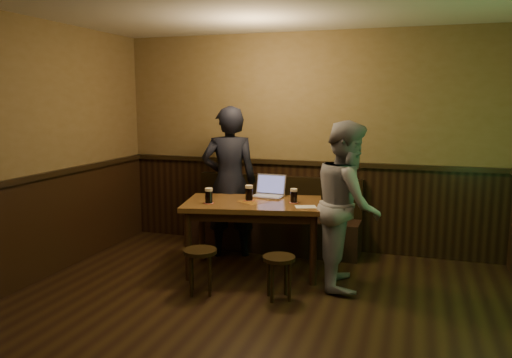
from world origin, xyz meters
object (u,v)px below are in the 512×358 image
object	(u,v)px
bench	(275,226)
pint_left	(209,196)
pint_right	(294,196)
pub_table	(253,211)
laptop	(269,191)
stool_left	(200,258)
stool_right	(279,265)
person_suit	(229,182)
pint_mid	(249,193)
person_grey	(348,204)

from	to	relation	value
bench	pint_left	bearing A→B (deg)	-111.02
bench	pint_right	world-z (taller)	pint_right
pub_table	laptop	world-z (taller)	laptop
stool_left	stool_right	bearing A→B (deg)	7.88
laptop	stool_right	bearing A→B (deg)	-65.51
pub_table	pint_right	distance (m)	0.49
pub_table	pint_left	size ratio (longest dim) A/B	9.65
bench	stool_right	xyz separation A→B (m)	(0.49, -1.59, 0.03)
stool_left	person_suit	bearing A→B (deg)	97.68
pint_right	pint_mid	bearing A→B (deg)	-175.51
bench	person_suit	distance (m)	0.89
pint_mid	laptop	bearing A→B (deg)	63.61
stool_right	pint_mid	bearing A→B (deg)	127.50
bench	pub_table	world-z (taller)	bench
stool_right	person_suit	bearing A→B (deg)	129.35
laptop	person_suit	world-z (taller)	person_suit
pint_right	person_suit	distance (m)	1.01
pint_left	person_suit	world-z (taller)	person_suit
laptop	person_suit	xyz separation A→B (m)	(-0.56, 0.16, 0.06)
pint_right	person_suit	bearing A→B (deg)	155.71
bench	stool_left	distance (m)	1.73
stool_right	person_grey	world-z (taller)	person_grey
stool_right	pint_mid	size ratio (longest dim) A/B	2.43
bench	stool_right	bearing A→B (deg)	-72.92
stool_right	pint_left	world-z (taller)	pint_left
pub_table	pint_right	size ratio (longest dim) A/B	10.37
person_grey	person_suit	bearing A→B (deg)	59.01
bench	pint_right	size ratio (longest dim) A/B	13.69
stool_left	laptop	world-z (taller)	laptop
stool_left	person_grey	size ratio (longest dim) A/B	0.26
pint_left	laptop	xyz separation A→B (m)	(0.52, 0.58, -0.02)
pint_left	person_grey	world-z (taller)	person_grey
pint_left	person_grey	xyz separation A→B (m)	(1.50, 0.15, -0.03)
bench	pint_right	bearing A→B (deg)	-61.72
bench	person_grey	xyz separation A→B (m)	(1.06, -0.99, 0.56)
pint_left	pint_right	distance (m)	0.94
stool_right	pint_left	xyz separation A→B (m)	(-0.93, 0.44, 0.55)
laptop	person_grey	xyz separation A→B (m)	(0.98, -0.43, -0.01)
person_grey	bench	bearing A→B (deg)	36.67
stool_right	pint_left	bearing A→B (deg)	154.53
pub_table	laptop	bearing A→B (deg)	64.77
bench	stool_left	size ratio (longest dim) A/B	4.78
person_suit	person_grey	bearing A→B (deg)	137.08
bench	laptop	size ratio (longest dim) A/B	5.90
laptop	pint_mid	bearing A→B (deg)	-113.63
pint_mid	laptop	size ratio (longest dim) A/B	0.48
stool_right	laptop	world-z (taller)	laptop
pub_table	pint_right	bearing A→B (deg)	-1.20
pub_table	laptop	distance (m)	0.39
pint_mid	pub_table	bearing A→B (deg)	-33.10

